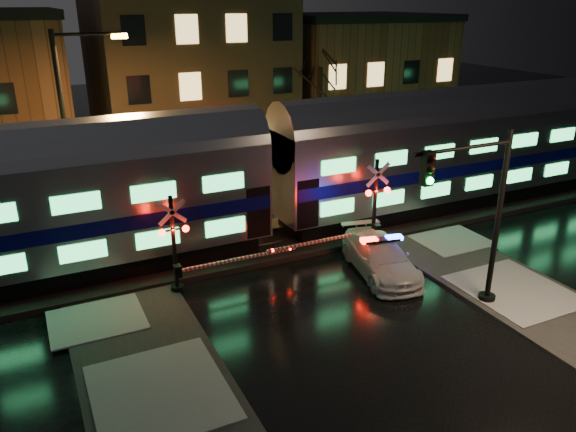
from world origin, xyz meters
The scene contains 10 objects.
ground centered at (0.00, 0.00, 0.00)m, with size 120.00×120.00×0.00m, color black.
ballast centered at (0.00, 5.00, 0.12)m, with size 90.00×4.20×0.24m, color black.
building_mid centered at (2.00, 22.50, 5.75)m, with size 12.00×11.00×11.50m, color brown.
building_right centered at (15.00, 22.00, 4.25)m, with size 12.00×10.00×8.50m, color brown.
train centered at (0.27, 5.00, 3.38)m, with size 51.00×3.12×5.92m.
police_car centered at (3.00, 0.50, 0.69)m, with size 2.82×5.00×1.53m.
crossing_signal_right centered at (3.56, 2.30, 1.66)m, with size 5.66×0.65×4.01m.
crossing_signal_left centered at (-4.17, 2.30, 1.53)m, with size 5.27×0.63×3.73m.
traffic_light centered at (4.11, -3.09, 3.30)m, with size 4.02×0.71×6.21m.
streetlight centered at (-6.80, 9.00, 5.15)m, with size 2.98×0.31×8.93m.
Camera 1 is at (-8.75, -15.64, 10.01)m, focal length 35.00 mm.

